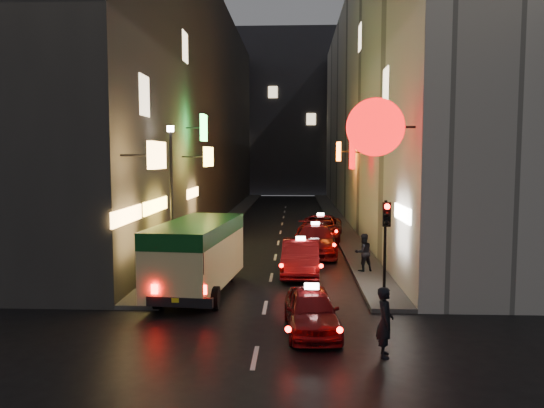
# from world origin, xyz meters

# --- Properties ---
(building_left) EXTENTS (7.51, 52.10, 18.00)m
(building_left) POSITION_xyz_m (-8.00, 33.99, 9.00)
(building_left) COLOR #353230
(building_left) RESTS_ON ground
(building_right) EXTENTS (8.30, 52.00, 18.00)m
(building_right) POSITION_xyz_m (8.00, 33.99, 9.00)
(building_right) COLOR beige
(building_right) RESTS_ON ground
(building_far) EXTENTS (30.00, 10.00, 22.00)m
(building_far) POSITION_xyz_m (0.00, 66.00, 11.00)
(building_far) COLOR #2E2E32
(building_far) RESTS_ON ground
(sidewalk_left) EXTENTS (1.50, 52.00, 0.15)m
(sidewalk_left) POSITION_xyz_m (-4.25, 34.00, 0.07)
(sidewalk_left) COLOR #43413E
(sidewalk_left) RESTS_ON ground
(sidewalk_right) EXTENTS (1.50, 52.00, 0.15)m
(sidewalk_right) POSITION_xyz_m (4.25, 34.00, 0.07)
(sidewalk_right) COLOR #43413E
(sidewalk_right) RESTS_ON ground
(minibus) EXTENTS (2.81, 6.48, 2.70)m
(minibus) POSITION_xyz_m (-2.60, 10.19, 1.71)
(minibus) COLOR #CFC981
(minibus) RESTS_ON ground
(taxi_near) EXTENTS (2.21, 4.73, 1.63)m
(taxi_near) POSITION_xyz_m (1.49, 6.10, 0.73)
(taxi_near) COLOR maroon
(taxi_near) RESTS_ON ground
(taxi_second) EXTENTS (2.37, 5.51, 1.91)m
(taxi_second) POSITION_xyz_m (1.24, 13.65, 0.87)
(taxi_second) COLOR maroon
(taxi_second) RESTS_ON ground
(taxi_third) EXTENTS (2.44, 5.73, 1.98)m
(taxi_third) POSITION_xyz_m (2.05, 18.45, 0.90)
(taxi_third) COLOR maroon
(taxi_third) RESTS_ON ground
(taxi_far) EXTENTS (2.84, 5.73, 1.93)m
(taxi_far) POSITION_xyz_m (2.54, 23.25, 0.88)
(taxi_far) COLOR maroon
(taxi_far) RESTS_ON ground
(pedestrian_crossing) EXTENTS (0.47, 0.70, 2.04)m
(pedestrian_crossing) POSITION_xyz_m (3.30, 4.25, 1.02)
(pedestrian_crossing) COLOR black
(pedestrian_crossing) RESTS_ON ground
(pedestrian_sidewalk) EXTENTS (0.80, 0.65, 1.85)m
(pedestrian_sidewalk) POSITION_xyz_m (3.95, 13.78, 1.07)
(pedestrian_sidewalk) COLOR black
(pedestrian_sidewalk) RESTS_ON sidewalk_right
(traffic_light) EXTENTS (0.26, 0.43, 3.50)m
(traffic_light) POSITION_xyz_m (4.00, 8.47, 2.69)
(traffic_light) COLOR black
(traffic_light) RESTS_ON sidewalk_right
(lamp_post) EXTENTS (0.28, 0.28, 6.22)m
(lamp_post) POSITION_xyz_m (-4.20, 13.00, 3.72)
(lamp_post) COLOR black
(lamp_post) RESTS_ON sidewalk_left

